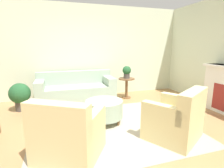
{
  "coord_description": "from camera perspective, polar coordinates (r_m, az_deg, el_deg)",
  "views": [
    {
      "loc": [
        -0.97,
        -3.02,
        1.56
      ],
      "look_at": [
        0.15,
        0.55,
        0.75
      ],
      "focal_mm": 28.0,
      "sensor_mm": 36.0,
      "label": 1
    }
  ],
  "objects": [
    {
      "name": "ground_plane",
      "position": [
        3.54,
        0.36,
        -13.96
      ],
      "size": [
        16.0,
        16.0,
        0.0
      ],
      "primitive_type": "plane",
      "color": "#AD7F51"
    },
    {
      "name": "wall_back",
      "position": [
        5.63,
        -7.6,
        10.47
      ],
      "size": [
        8.92,
        0.12,
        2.8
      ],
      "color": "beige",
      "rests_on": "ground_plane"
    },
    {
      "name": "rug",
      "position": [
        3.54,
        0.36,
        -13.89
      ],
      "size": [
        3.01,
        2.48,
        0.01
      ],
      "color": "#B2A893",
      "rests_on": "ground_plane"
    },
    {
      "name": "couch",
      "position": [
        5.14,
        -11.55,
        -2.03
      ],
      "size": [
        2.16,
        0.85,
        0.85
      ],
      "color": "#9EB29E",
      "rests_on": "ground_plane"
    },
    {
      "name": "armchair_left",
      "position": [
        2.61,
        -14.22,
        -15.95
      ],
      "size": [
        1.12,
        1.1,
        0.88
      ],
      "color": "beige",
      "rests_on": "rug"
    },
    {
      "name": "armchair_right",
      "position": [
        3.2,
        20.22,
        -10.86
      ],
      "size": [
        1.12,
        1.1,
        0.88
      ],
      "color": "beige",
      "rests_on": "rug"
    },
    {
      "name": "ottoman_table",
      "position": [
        3.63,
        -2.54,
        -8.08
      ],
      "size": [
        0.76,
        0.76,
        0.47
      ],
      "color": "#9EB29E",
      "rests_on": "rug"
    },
    {
      "name": "side_table",
      "position": [
        5.34,
        4.76,
        -0.23
      ],
      "size": [
        0.49,
        0.49,
        0.61
      ],
      "color": "brown",
      "rests_on": "ground_plane"
    },
    {
      "name": "potted_plant_on_side_table",
      "position": [
        5.27,
        4.84,
        4.11
      ],
      "size": [
        0.26,
        0.26,
        0.37
      ],
      "color": "#4C4742",
      "rests_on": "side_table"
    },
    {
      "name": "potted_plant_floor",
      "position": [
        4.83,
        -27.85,
        -3.13
      ],
      "size": [
        0.5,
        0.5,
        0.69
      ],
      "color": "#4C4742",
      "rests_on": "ground_plane"
    }
  ]
}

